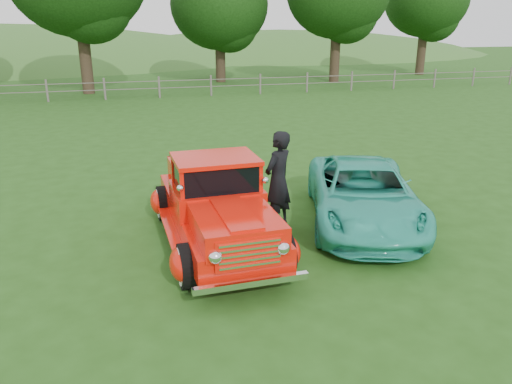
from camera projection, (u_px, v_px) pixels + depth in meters
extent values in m
plane|color=#214913|center=(272.00, 275.00, 8.57)|extent=(140.00, 140.00, 0.00)
ellipsoid|color=#326424|center=(278.00, 81.00, 71.40)|extent=(72.00, 52.00, 14.00)
cube|color=#655C55|center=(159.00, 88.00, 28.47)|extent=(48.00, 0.04, 0.04)
cube|color=#655C55|center=(159.00, 81.00, 28.34)|extent=(48.00, 0.04, 0.04)
cylinder|color=#312118|center=(85.00, 52.00, 29.60)|extent=(0.70, 0.70, 4.84)
cylinder|color=#312118|center=(220.00, 55.00, 35.68)|extent=(0.70, 0.70, 3.74)
ellipsoid|color=black|center=(219.00, 5.00, 34.58)|extent=(6.80, 6.80, 6.12)
cylinder|color=#312118|center=(335.00, 50.00, 35.75)|extent=(0.70, 0.70, 4.40)
cylinder|color=#312118|center=(422.00, 48.00, 40.77)|extent=(0.70, 0.70, 4.18)
cylinder|color=black|center=(187.00, 266.00, 8.07)|extent=(0.26, 0.77, 0.76)
cylinder|color=black|center=(283.00, 253.00, 8.53)|extent=(0.26, 0.77, 0.76)
cylinder|color=black|center=(163.00, 203.00, 10.88)|extent=(0.26, 0.77, 0.76)
cylinder|color=black|center=(237.00, 196.00, 11.34)|extent=(0.26, 0.77, 0.76)
cube|color=red|center=(216.00, 215.00, 9.64)|extent=(1.69, 4.65, 0.44)
ellipsoid|color=red|center=(182.00, 264.00, 8.04)|extent=(0.44, 0.76, 0.54)
ellipsoid|color=red|center=(287.00, 250.00, 8.54)|extent=(0.44, 0.76, 0.54)
ellipsoid|color=red|center=(160.00, 202.00, 10.85)|extent=(0.44, 0.76, 0.54)
ellipsoid|color=red|center=(240.00, 194.00, 11.34)|extent=(0.44, 0.76, 0.54)
cube|color=red|center=(236.00, 227.00, 8.11)|extent=(1.37, 1.64, 0.42)
cube|color=red|center=(216.00, 197.00, 9.42)|extent=(1.63, 1.39, 0.44)
cube|color=black|center=(216.00, 173.00, 9.27)|extent=(1.47, 1.16, 0.50)
cube|color=red|center=(215.00, 159.00, 9.18)|extent=(1.55, 1.26, 0.08)
cube|color=red|center=(202.00, 177.00, 10.74)|extent=(1.23, 1.98, 0.45)
cube|color=white|center=(250.00, 254.00, 7.42)|extent=(1.07, 0.13, 0.50)
cube|color=white|center=(252.00, 283.00, 7.47)|extent=(1.81, 0.15, 0.10)
cube|color=white|center=(194.00, 186.00, 11.88)|extent=(1.71, 0.15, 0.10)
imported|color=#2CB399|center=(363.00, 194.00, 10.63)|extent=(3.53, 5.12, 1.30)
imported|color=black|center=(278.00, 180.00, 10.30)|extent=(0.90, 0.85, 2.06)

